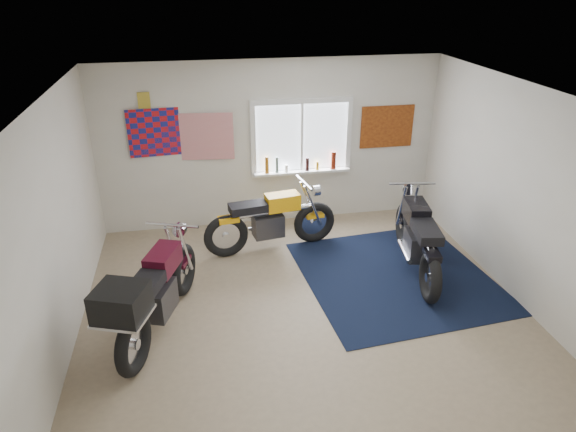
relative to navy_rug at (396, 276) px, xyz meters
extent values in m
plane|color=#9E896B|center=(-1.43, -0.37, -0.01)|extent=(5.50, 5.50, 0.00)
plane|color=white|center=(-1.43, -0.37, 2.69)|extent=(5.50, 5.50, 0.00)
plane|color=silver|center=(-1.43, 2.13, 1.34)|extent=(5.50, 0.00, 5.50)
plane|color=silver|center=(-1.43, -2.87, 1.34)|extent=(5.50, 0.00, 5.50)
plane|color=silver|center=(-4.18, -0.37, 1.34)|extent=(0.00, 5.00, 5.00)
plane|color=silver|center=(1.32, -0.37, 1.34)|extent=(0.00, 5.00, 5.00)
cube|color=black|center=(0.00, 0.00, 0.00)|extent=(2.71, 2.80, 0.01)
cube|color=white|center=(-0.93, 2.12, 1.44)|extent=(1.50, 0.02, 1.10)
cube|color=white|center=(-0.93, 2.10, 2.03)|extent=(1.66, 0.06, 0.08)
cube|color=white|center=(-0.93, 2.10, 0.85)|extent=(1.66, 0.06, 0.08)
cube|color=white|center=(-1.72, 2.10, 1.44)|extent=(0.08, 0.06, 1.10)
cube|color=white|center=(-0.14, 2.10, 1.44)|extent=(0.08, 0.06, 1.10)
cube|color=white|center=(-0.93, 2.10, 1.44)|extent=(0.04, 0.06, 1.10)
cube|color=white|center=(-0.93, 2.04, 0.87)|extent=(1.60, 0.16, 0.04)
cylinder|color=brown|center=(-1.51, 2.03, 1.03)|extent=(0.07, 0.07, 0.28)
cylinder|color=white|center=(-1.19, 2.03, 0.95)|extent=(0.06, 0.06, 0.12)
cylinder|color=black|center=(-0.84, 2.03, 1.00)|extent=(0.06, 0.06, 0.22)
cylinder|color=orange|center=(-0.67, 2.03, 0.96)|extent=(0.05, 0.05, 0.14)
cylinder|color=maroon|center=(-0.40, 2.03, 1.04)|extent=(0.09, 0.09, 0.30)
cylinder|color=#40514C|center=(-1.35, 2.03, 1.02)|extent=(0.05, 0.05, 0.26)
plane|color=red|center=(-3.13, 2.11, 1.64)|extent=(1.00, 0.07, 1.00)
plane|color=red|center=(-2.48, 2.09, 1.54)|extent=(0.90, 0.09, 0.90)
cube|color=gold|center=(-3.33, 2.11, 2.14)|extent=(0.18, 0.02, 0.24)
cube|color=#A54C14|center=(0.52, 2.11, 1.54)|extent=(0.90, 0.03, 0.70)
torus|color=black|center=(-0.90, 1.24, 0.33)|extent=(0.69, 0.23, 0.67)
torus|color=black|center=(-2.29, 1.03, 0.33)|extent=(0.69, 0.23, 0.67)
cylinder|color=silver|center=(-0.90, 1.24, 0.33)|extent=(0.12, 0.12, 0.11)
cylinder|color=silver|center=(-2.29, 1.03, 0.33)|extent=(0.12, 0.12, 0.11)
cylinder|color=silver|center=(-1.59, 1.13, 0.62)|extent=(1.27, 0.28, 0.09)
cube|color=#2F2F31|center=(-1.64, 1.12, 0.40)|extent=(0.49, 0.35, 0.34)
cylinder|color=silver|center=(-1.67, 1.28, 0.30)|extent=(0.56, 0.15, 0.07)
cube|color=#FFAF0D|center=(-1.41, 1.16, 0.76)|extent=(0.54, 0.33, 0.24)
cube|color=black|center=(-1.94, 1.08, 0.74)|extent=(0.59, 0.36, 0.12)
cube|color=#FFAF0D|center=(-2.24, 1.03, 0.60)|extent=(0.32, 0.20, 0.08)
cube|color=#FFAF0D|center=(-0.90, 1.24, 0.45)|extent=(0.30, 0.18, 0.05)
cylinder|color=silver|center=(-1.07, 1.21, 1.02)|extent=(0.13, 0.62, 0.04)
cylinder|color=silver|center=(-0.88, 1.24, 0.86)|extent=(0.12, 0.17, 0.16)
torus|color=black|center=(0.45, 0.89, 0.33)|extent=(0.25, 0.70, 0.68)
torus|color=black|center=(0.20, -0.60, 0.33)|extent=(0.25, 0.70, 0.68)
cylinder|color=silver|center=(0.45, 0.89, 0.33)|extent=(0.13, 0.14, 0.12)
cylinder|color=silver|center=(0.20, -0.60, 0.33)|extent=(0.13, 0.14, 0.12)
cylinder|color=silver|center=(0.32, 0.14, 0.67)|extent=(0.33, 1.36, 0.10)
cube|color=#2F2F31|center=(0.31, 0.09, 0.43)|extent=(0.38, 0.53, 0.37)
cylinder|color=silver|center=(0.14, 0.12, 0.32)|extent=(0.18, 0.60, 0.08)
cube|color=black|center=(0.36, 0.34, 0.82)|extent=(0.37, 0.58, 0.26)
cube|color=black|center=(0.26, -0.23, 0.79)|extent=(0.40, 0.64, 0.13)
cube|color=black|center=(0.21, -0.55, 0.64)|extent=(0.23, 0.35, 0.09)
cube|color=black|center=(0.45, 0.89, 0.46)|extent=(0.20, 0.32, 0.05)
cylinder|color=silver|center=(0.42, 0.70, 1.10)|extent=(0.67, 0.15, 0.04)
cylinder|color=silver|center=(0.46, 0.91, 0.92)|extent=(0.19, 0.14, 0.17)
torus|color=black|center=(-2.92, 0.16, 0.34)|extent=(0.37, 0.70, 0.70)
torus|color=black|center=(-3.43, -1.25, 0.34)|extent=(0.37, 0.70, 0.70)
cylinder|color=silver|center=(-2.92, 0.16, 0.34)|extent=(0.14, 0.15, 0.12)
cylinder|color=silver|center=(-3.43, -1.25, 0.34)|extent=(0.14, 0.15, 0.12)
cylinder|color=silver|center=(-3.18, -0.54, 0.66)|extent=(0.55, 1.30, 0.10)
cube|color=#2F2F31|center=(-3.19, -0.60, 0.42)|extent=(0.45, 0.56, 0.37)
cylinder|color=silver|center=(-3.36, -0.54, 0.32)|extent=(0.27, 0.58, 0.08)
cube|color=#420A1A|center=(-3.11, -0.36, 0.81)|extent=(0.45, 0.60, 0.26)
cube|color=black|center=(-3.31, -0.90, 0.79)|extent=(0.48, 0.66, 0.13)
cube|color=#420A1A|center=(-3.42, -1.20, 0.64)|extent=(0.27, 0.36, 0.09)
cube|color=#420A1A|center=(-2.92, 0.16, 0.47)|extent=(0.24, 0.33, 0.05)
cylinder|color=silver|center=(-2.98, -0.02, 1.09)|extent=(0.64, 0.26, 0.04)
cylinder|color=silver|center=(-2.91, 0.18, 0.92)|extent=(0.20, 0.16, 0.17)
cube|color=black|center=(-3.47, -1.35, 0.94)|extent=(0.61, 0.59, 0.32)
camera|label=1|loc=(-2.63, -5.75, 3.87)|focal=32.00mm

